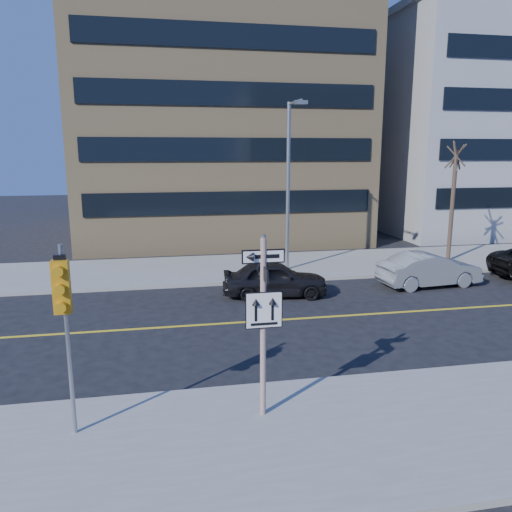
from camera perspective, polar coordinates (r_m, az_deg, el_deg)
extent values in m
plane|color=black|center=(13.95, -1.33, -13.14)|extent=(120.00, 120.00, 0.00)
cylinder|color=silver|center=(10.85, 0.82, -8.34)|extent=(0.13, 0.13, 4.00)
cylinder|color=gray|center=(10.33, 0.85, 2.29)|extent=(0.10, 0.10, 0.06)
cube|color=black|center=(10.41, 0.85, -0.04)|extent=(0.92, 0.03, 0.30)
cube|color=black|center=(10.49, 0.84, -1.92)|extent=(0.03, 0.92, 0.30)
cube|color=white|center=(10.63, 0.92, -6.22)|extent=(0.80, 0.03, 0.80)
cylinder|color=gray|center=(10.83, -20.68, -9.19)|extent=(0.09, 0.09, 4.00)
cube|color=orange|center=(10.28, -21.35, -3.32)|extent=(0.32, 0.22, 1.05)
sphere|color=#8C0705|center=(10.09, -21.62, -1.57)|extent=(0.17, 0.17, 0.17)
sphere|color=black|center=(10.17, -21.47, -3.49)|extent=(0.17, 0.17, 0.17)
sphere|color=black|center=(10.26, -21.32, -5.38)|extent=(0.17, 0.17, 0.17)
imported|color=black|center=(20.64, 2.17, -2.62)|extent=(2.19, 4.47, 1.47)
imported|color=gray|center=(23.44, 19.21, -1.48)|extent=(1.98, 4.67, 1.50)
cylinder|color=gray|center=(24.31, 3.67, 7.74)|extent=(0.18, 0.18, 8.00)
cylinder|color=gray|center=(23.38, 4.45, 17.13)|extent=(0.10, 2.20, 0.10)
cube|color=gray|center=(22.41, 5.14, 17.09)|extent=(0.55, 0.30, 0.16)
cylinder|color=#33261E|center=(28.29, 21.51, 5.28)|extent=(0.22, 0.22, 5.80)
cube|color=tan|center=(37.82, -4.83, 16.55)|extent=(18.00, 18.00, 18.00)
cube|color=#9C9EA1|center=(44.86, 25.37, 12.82)|extent=(20.00, 16.00, 15.00)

